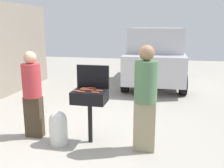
{
  "coord_description": "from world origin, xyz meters",
  "views": [
    {
      "loc": [
        1.55,
        -4.26,
        2.1
      ],
      "look_at": [
        0.53,
        0.41,
        1.0
      ],
      "focal_mm": 40.86,
      "sensor_mm": 36.0,
      "label": 1
    }
  ],
  "objects": [
    {
      "name": "hot_dog_1",
      "position": [
        0.13,
        -0.09,
        0.99
      ],
      "size": [
        0.13,
        0.03,
        0.03
      ],
      "primitive_type": "cylinder",
      "rotation": [
        0.0,
        1.57,
        -0.02
      ],
      "color": "#C6593D",
      "rests_on": "bbq_grill"
    },
    {
      "name": "ground_plane",
      "position": [
        0.0,
        0.0,
        0.0
      ],
      "size": [
        24.0,
        24.0,
        0.0
      ],
      "primitive_type": "plane",
      "color": "#9E998E"
    },
    {
      "name": "person_right",
      "position": [
        1.23,
        -0.19,
        0.98
      ],
      "size": [
        0.38,
        0.38,
        1.8
      ],
      "rotation": [
        0.0,
        0.0,
        3.23
      ],
      "color": "gray",
      "rests_on": "ground"
    },
    {
      "name": "hot_dog_0",
      "position": [
        0.39,
        -0.24,
        0.99
      ],
      "size": [
        0.13,
        0.03,
        0.03
      ],
      "primitive_type": "cylinder",
      "rotation": [
        0.0,
        1.57,
        -0.01
      ],
      "color": "#B74C33",
      "rests_on": "bbq_grill"
    },
    {
      "name": "propane_tank",
      "position": [
        -0.3,
        -0.29,
        0.32
      ],
      "size": [
        0.32,
        0.32,
        0.62
      ],
      "color": "silver",
      "rests_on": "ground"
    },
    {
      "name": "bbq_grill",
      "position": [
        0.23,
        -0.09,
        0.83
      ],
      "size": [
        0.6,
        0.44,
        0.98
      ],
      "color": "black",
      "rests_on": "ground"
    },
    {
      "name": "hot_dog_7",
      "position": [
        0.13,
        -0.25,
        0.99
      ],
      "size": [
        0.13,
        0.03,
        0.03
      ],
      "primitive_type": "cylinder",
      "rotation": [
        0.0,
        1.57,
        -0.06
      ],
      "color": "#B74C33",
      "rests_on": "bbq_grill"
    },
    {
      "name": "hot_dog_4",
      "position": [
        0.24,
        0.04,
        0.99
      ],
      "size": [
        0.13,
        0.03,
        0.03
      ],
      "primitive_type": "cylinder",
      "rotation": [
        0.0,
        1.57,
        -0.07
      ],
      "color": "#AD4228",
      "rests_on": "bbq_grill"
    },
    {
      "name": "person_left",
      "position": [
        -0.89,
        -0.08,
        0.9
      ],
      "size": [
        0.35,
        0.35,
        1.65
      ],
      "rotation": [
        0.0,
        0.0,
        -0.01
      ],
      "color": "#3F3323",
      "rests_on": "ground"
    },
    {
      "name": "hot_dog_2",
      "position": [
        0.04,
        -0.22,
        0.99
      ],
      "size": [
        0.13,
        0.04,
        0.03
      ],
      "primitive_type": "cylinder",
      "rotation": [
        0.0,
        1.57,
        -0.1
      ],
      "color": "#C6593D",
      "rests_on": "bbq_grill"
    },
    {
      "name": "hot_dog_5",
      "position": [
        0.13,
        0.0,
        0.99
      ],
      "size": [
        0.13,
        0.03,
        0.03
      ],
      "primitive_type": "cylinder",
      "rotation": [
        0.0,
        1.57,
        0.01
      ],
      "color": "#AD4228",
      "rests_on": "bbq_grill"
    },
    {
      "name": "hot_dog_6",
      "position": [
        0.25,
        -0.11,
        0.99
      ],
      "size": [
        0.13,
        0.04,
        0.03
      ],
      "primitive_type": "cylinder",
      "rotation": [
        0.0,
        1.57,
        -0.07
      ],
      "color": "#AD4228",
      "rests_on": "bbq_grill"
    },
    {
      "name": "hot_dog_3",
      "position": [
        0.41,
        -0.11,
        0.99
      ],
      "size": [
        0.13,
        0.04,
        0.03
      ],
      "primitive_type": "cylinder",
      "rotation": [
        0.0,
        1.57,
        -0.08
      ],
      "color": "#B74C33",
      "rests_on": "bbq_grill"
    },
    {
      "name": "parked_minivan",
      "position": [
        1.14,
        5.13,
        1.03
      ],
      "size": [
        2.08,
        4.43,
        2.02
      ],
      "rotation": [
        0.0,
        0.0,
        3.16
      ],
      "color": "#B7B7BC",
      "rests_on": "ground"
    },
    {
      "name": "grill_lid_open",
      "position": [
        0.23,
        0.13,
        1.19
      ],
      "size": [
        0.6,
        0.05,
        0.42
      ],
      "primitive_type": "cube",
      "color": "black",
      "rests_on": "bbq_grill"
    }
  ]
}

